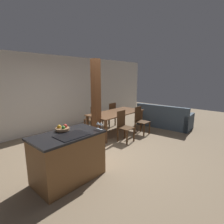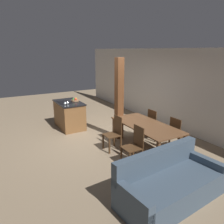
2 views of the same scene
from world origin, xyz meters
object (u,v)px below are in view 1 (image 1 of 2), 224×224
dining_table (116,114)px  couch (164,119)px  fruit_bowl (62,128)px  dining_chair_near_right (141,120)px  wine_glass_middle (98,123)px  dining_chair_far_right (110,114)px  timber_post (96,102)px  kitchen_island (68,157)px  dining_chair_near_left (124,126)px  dining_chair_far_left (93,118)px  wine_glass_near (101,124)px

dining_table → couch: bearing=-26.2°
fruit_bowl → couch: fruit_bowl is taller
dining_chair_near_right → wine_glass_middle: bearing=-165.6°
dining_chair_far_right → timber_post: (-1.57, -0.87, 0.74)m
fruit_bowl → wine_glass_middle: size_ratio=1.75×
wine_glass_middle → dining_chair_near_right: (2.66, 0.68, -0.57)m
wine_glass_middle → timber_post: bearing=48.1°
kitchen_island → couch: kitchen_island is taller
dining_chair_near_left → timber_post: timber_post is taller
dining_chair_far_left → couch: dining_chair_far_left is taller
fruit_bowl → wine_glass_middle: 0.70m
dining_chair_far_left → couch: bearing=145.1°
wine_glass_near → dining_chair_near_right: bearing=16.2°
kitchen_island → dining_chair_far_left: (2.32, 1.87, 0.02)m
kitchen_island → dining_chair_far_right: 3.74m
fruit_bowl → dining_chair_near_right: fruit_bowl is taller
fruit_bowl → dining_chair_far_right: bearing=27.2°
dining_chair_near_left → timber_post: size_ratio=0.38×
wine_glass_near → dining_chair_far_right: wine_glass_near is taller
dining_table → couch: size_ratio=0.99×
dining_chair_far_left → timber_post: (-0.64, -0.87, 0.74)m
dining_chair_near_right → kitchen_island: bearing=-171.9°
dining_chair_far_left → dining_chair_far_right: 0.93m
dining_chair_near_left → couch: (2.31, -0.21, -0.19)m
fruit_bowl → couch: 4.63m
fruit_bowl → dining_table: (2.73, 0.94, -0.32)m
fruit_bowl → wine_glass_middle: (0.53, -0.45, 0.08)m
kitchen_island → timber_post: bearing=30.8°
dining_chair_near_right → timber_post: timber_post is taller
fruit_bowl → dining_chair_far_left: bearing=35.9°
dining_chair_far_right → timber_post: 1.94m
kitchen_island → wine_glass_near: size_ratio=8.49×
fruit_bowl → couch: bearing=0.4°
dining_chair_near_right → timber_post: 1.81m
wine_glass_near → dining_chair_far_left: size_ratio=0.17×
dining_chair_near_left → timber_post: bearing=139.9°
wine_glass_near → dining_chair_near_left: bearing=24.0°
wine_glass_near → couch: bearing=8.0°
dining_table → dining_chair_near_left: 0.86m
fruit_bowl → dining_chair_far_right: size_ratio=0.29×
dining_table → dining_chair_near_right: size_ratio=2.20×
dining_chair_near_left → dining_chair_far_right: bearing=56.5°
dining_table → dining_chair_far_right: (0.46, 0.70, -0.17)m
kitchen_island → fruit_bowl: (0.05, 0.22, 0.51)m
wine_glass_near → couch: size_ratio=0.07×
timber_post → kitchen_island: bearing=-149.2°
dining_chair_far_left → timber_post: timber_post is taller
fruit_bowl → kitchen_island: bearing=-102.0°
wine_glass_middle → dining_chair_far_left: size_ratio=0.17×
dining_chair_far_right → kitchen_island: bearing=29.9°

